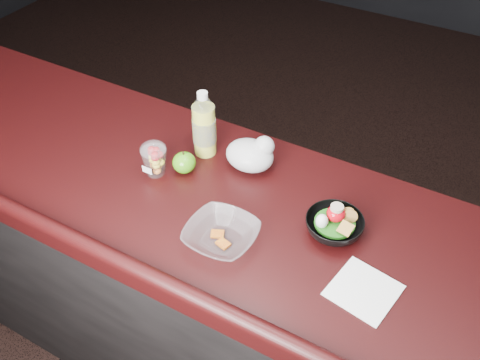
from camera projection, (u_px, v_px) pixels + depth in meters
name	position (u px, v px, depth m)	size (l,w,h in m)	color
counter	(224.00, 298.00, 1.97)	(4.06, 0.71, 1.02)	black
lemonade_bottle	(204.00, 128.00, 1.74)	(0.08, 0.08, 0.24)	yellow
fruit_cup	(154.00, 158.00, 1.68)	(0.08, 0.08, 0.12)	white
green_apple	(184.00, 163.00, 1.71)	(0.08, 0.08, 0.08)	#43860F
plastic_bag	(252.00, 154.00, 1.71)	(0.16, 0.13, 0.12)	silver
snack_bowl	(334.00, 224.00, 1.51)	(0.20, 0.20, 0.09)	black
takeout_bowl	(221.00, 235.00, 1.49)	(0.20, 0.20, 0.05)	silver
paper_napkin	(364.00, 290.00, 1.38)	(0.16, 0.16, 0.00)	white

